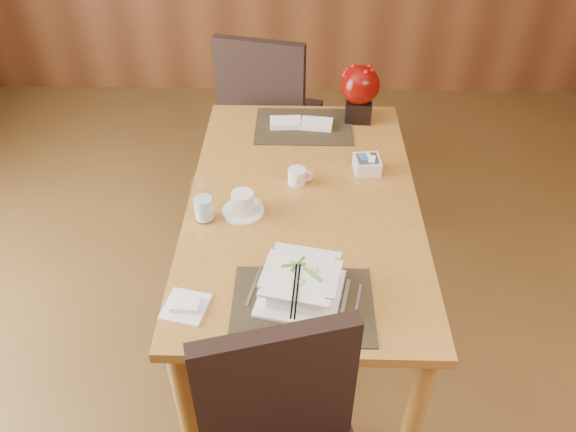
{
  "coord_description": "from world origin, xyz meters",
  "views": [
    {
      "loc": [
        -0.02,
        -1.14,
        2.11
      ],
      "look_at": [
        -0.05,
        0.35,
        0.87
      ],
      "focal_mm": 35.0,
      "sensor_mm": 36.0,
      "label": 1
    }
  ],
  "objects_px": {
    "water_glass": "(203,200)",
    "sugar_caddy": "(367,165)",
    "soup_setting": "(301,284)",
    "dining_table": "(303,218)",
    "bread_plate": "(186,307)",
    "berry_decor": "(360,90)",
    "coffee_cup": "(243,204)",
    "far_chair": "(268,112)",
    "creamer_jug": "(297,176)"
  },
  "relations": [
    {
      "from": "soup_setting",
      "to": "coffee_cup",
      "type": "height_order",
      "value": "soup_setting"
    },
    {
      "from": "coffee_cup",
      "to": "creamer_jug",
      "type": "relative_size",
      "value": 1.72
    },
    {
      "from": "water_glass",
      "to": "creamer_jug",
      "type": "xyz_separation_m",
      "value": [
        0.34,
        0.23,
        -0.05
      ]
    },
    {
      "from": "soup_setting",
      "to": "far_chair",
      "type": "height_order",
      "value": "far_chair"
    },
    {
      "from": "water_glass",
      "to": "sugar_caddy",
      "type": "xyz_separation_m",
      "value": [
        0.63,
        0.33,
        -0.06
      ]
    },
    {
      "from": "dining_table",
      "to": "creamer_jug",
      "type": "relative_size",
      "value": 16.12
    },
    {
      "from": "coffee_cup",
      "to": "water_glass",
      "type": "height_order",
      "value": "water_glass"
    },
    {
      "from": "sugar_caddy",
      "to": "far_chair",
      "type": "height_order",
      "value": "far_chair"
    },
    {
      "from": "water_glass",
      "to": "berry_decor",
      "type": "relative_size",
      "value": 0.66
    },
    {
      "from": "soup_setting",
      "to": "sugar_caddy",
      "type": "height_order",
      "value": "soup_setting"
    },
    {
      "from": "sugar_caddy",
      "to": "dining_table",
      "type": "bearing_deg",
      "value": -143.14
    },
    {
      "from": "water_glass",
      "to": "berry_decor",
      "type": "distance_m",
      "value": 0.99
    },
    {
      "from": "sugar_caddy",
      "to": "far_chair",
      "type": "bearing_deg",
      "value": 120.23
    },
    {
      "from": "coffee_cup",
      "to": "berry_decor",
      "type": "distance_m",
      "value": 0.87
    },
    {
      "from": "soup_setting",
      "to": "berry_decor",
      "type": "distance_m",
      "value": 1.17
    },
    {
      "from": "coffee_cup",
      "to": "water_glass",
      "type": "bearing_deg",
      "value": -163.51
    },
    {
      "from": "soup_setting",
      "to": "bread_plate",
      "type": "height_order",
      "value": "soup_setting"
    },
    {
      "from": "creamer_jug",
      "to": "dining_table",
      "type": "bearing_deg",
      "value": -78.14
    },
    {
      "from": "water_glass",
      "to": "sugar_caddy",
      "type": "relative_size",
      "value": 1.69
    },
    {
      "from": "sugar_caddy",
      "to": "berry_decor",
      "type": "xyz_separation_m",
      "value": [
        -0.01,
        0.43,
        0.12
      ]
    },
    {
      "from": "dining_table",
      "to": "far_chair",
      "type": "distance_m",
      "value": 1.01
    },
    {
      "from": "bread_plate",
      "to": "sugar_caddy",
      "type": "bearing_deg",
      "value": 50.38
    },
    {
      "from": "water_glass",
      "to": "berry_decor",
      "type": "height_order",
      "value": "berry_decor"
    },
    {
      "from": "dining_table",
      "to": "far_chair",
      "type": "bearing_deg",
      "value": 101.14
    },
    {
      "from": "soup_setting",
      "to": "sugar_caddy",
      "type": "xyz_separation_m",
      "value": [
        0.27,
        0.7,
        -0.02
      ]
    },
    {
      "from": "water_glass",
      "to": "bread_plate",
      "type": "bearing_deg",
      "value": -90.0
    },
    {
      "from": "creamer_jug",
      "to": "bread_plate",
      "type": "bearing_deg",
      "value": -119.43
    },
    {
      "from": "dining_table",
      "to": "bread_plate",
      "type": "height_order",
      "value": "bread_plate"
    },
    {
      "from": "creamer_jug",
      "to": "bread_plate",
      "type": "distance_m",
      "value": 0.76
    },
    {
      "from": "berry_decor",
      "to": "bread_plate",
      "type": "relative_size",
      "value": 1.99
    },
    {
      "from": "coffee_cup",
      "to": "creamer_jug",
      "type": "xyz_separation_m",
      "value": [
        0.2,
        0.19,
        -0.01
      ]
    },
    {
      "from": "dining_table",
      "to": "coffee_cup",
      "type": "xyz_separation_m",
      "value": [
        -0.23,
        -0.09,
        0.14
      ]
    },
    {
      "from": "soup_setting",
      "to": "berry_decor",
      "type": "bearing_deg",
      "value": 88.7
    },
    {
      "from": "soup_setting",
      "to": "dining_table",
      "type": "bearing_deg",
      "value": 100.93
    },
    {
      "from": "soup_setting",
      "to": "creamer_jug",
      "type": "bearing_deg",
      "value": 103.59
    },
    {
      "from": "sugar_caddy",
      "to": "soup_setting",
      "type": "bearing_deg",
      "value": -111.07
    },
    {
      "from": "dining_table",
      "to": "berry_decor",
      "type": "relative_size",
      "value": 5.62
    },
    {
      "from": "far_chair",
      "to": "water_glass",
      "type": "bearing_deg",
      "value": 94.21
    },
    {
      "from": "bread_plate",
      "to": "coffee_cup",
      "type": "bearing_deg",
      "value": 73.65
    },
    {
      "from": "water_glass",
      "to": "creamer_jug",
      "type": "distance_m",
      "value": 0.42
    },
    {
      "from": "berry_decor",
      "to": "coffee_cup",
      "type": "bearing_deg",
      "value": -124.06
    },
    {
      "from": "water_glass",
      "to": "bread_plate",
      "type": "relative_size",
      "value": 1.32
    },
    {
      "from": "dining_table",
      "to": "bread_plate",
      "type": "bearing_deg",
      "value": -123.08
    },
    {
      "from": "berry_decor",
      "to": "far_chair",
      "type": "bearing_deg",
      "value": 141.86
    },
    {
      "from": "coffee_cup",
      "to": "far_chair",
      "type": "relative_size",
      "value": 0.15
    },
    {
      "from": "coffee_cup",
      "to": "creamer_jug",
      "type": "distance_m",
      "value": 0.28
    },
    {
      "from": "creamer_jug",
      "to": "sugar_caddy",
      "type": "bearing_deg",
      "value": 15.21
    },
    {
      "from": "far_chair",
      "to": "coffee_cup",
      "type": "bearing_deg",
      "value": 101.32
    },
    {
      "from": "coffee_cup",
      "to": "dining_table",
      "type": "bearing_deg",
      "value": 20.91
    },
    {
      "from": "coffee_cup",
      "to": "far_chair",
      "type": "xyz_separation_m",
      "value": [
        0.04,
        1.07,
        -0.2
      ]
    }
  ]
}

